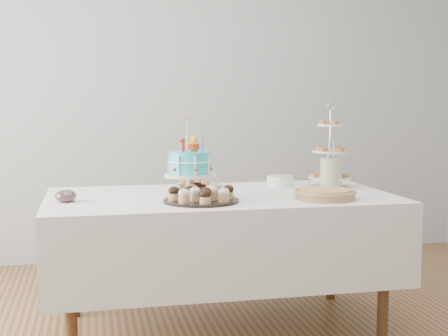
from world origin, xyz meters
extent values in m
cube|color=#A5A8AA|center=(0.00, 2.00, 1.35)|extent=(5.00, 0.04, 2.70)
cube|color=silver|center=(0.00, 0.30, 0.55)|extent=(1.92, 1.02, 0.45)
cylinder|color=#50311B|center=(-0.82, -0.07, 0.34)|extent=(0.06, 0.06, 0.67)
cylinder|color=#50311B|center=(0.82, -0.07, 0.34)|extent=(0.06, 0.06, 0.67)
cylinder|color=#50311B|center=(-0.82, 0.67, 0.34)|extent=(0.06, 0.06, 0.67)
cylinder|color=#50311B|center=(0.82, 0.67, 0.34)|extent=(0.06, 0.06, 0.67)
cylinder|color=#31CBD8|center=(-0.18, 0.22, 0.96)|extent=(0.22, 0.22, 0.12)
torus|color=white|center=(-0.18, 0.22, 0.97)|extent=(0.24, 0.24, 0.01)
cube|color=red|center=(-0.22, 0.21, 1.06)|extent=(0.02, 0.02, 0.07)
cylinder|color=blue|center=(-0.12, 0.19, 1.06)|extent=(0.01, 0.01, 0.07)
cylinder|color=silver|center=(-0.20, 0.25, 1.11)|extent=(0.00, 0.00, 0.17)
cylinder|color=gold|center=(-0.20, 0.25, 1.20)|extent=(0.04, 0.04, 0.01)
cylinder|color=black|center=(-0.15, 0.07, 0.78)|extent=(0.40, 0.40, 0.01)
ellipsoid|color=black|center=(-0.23, 0.07, 0.83)|extent=(0.06, 0.06, 0.04)
ellipsoid|color=beige|center=(-0.07, 0.07, 0.83)|extent=(0.06, 0.06, 0.04)
cylinder|color=tan|center=(0.52, 0.03, 0.79)|extent=(0.31, 0.31, 0.04)
cylinder|color=tan|center=(0.52, 0.03, 0.81)|extent=(0.28, 0.28, 0.02)
torus|color=tan|center=(0.52, 0.03, 0.81)|extent=(0.34, 0.34, 0.02)
cylinder|color=silver|center=(0.73, 0.49, 1.01)|extent=(0.01, 0.01, 0.47)
cylinder|color=white|center=(0.73, 0.49, 0.83)|extent=(0.26, 0.26, 0.01)
cylinder|color=white|center=(0.73, 0.49, 0.99)|extent=(0.22, 0.22, 0.01)
cylinder|color=white|center=(0.73, 0.49, 1.15)|extent=(0.16, 0.16, 0.01)
torus|color=silver|center=(0.73, 0.49, 1.26)|extent=(0.05, 0.01, 0.05)
cylinder|color=white|center=(0.44, 0.58, 0.80)|extent=(0.17, 0.17, 0.06)
cylinder|color=white|center=(-0.10, 0.65, 0.78)|extent=(0.26, 0.26, 0.01)
ellipsoid|color=silver|center=(-0.84, 0.24, 0.80)|extent=(0.11, 0.11, 0.06)
cylinder|color=maroon|center=(-0.84, 0.24, 0.80)|extent=(0.07, 0.07, 0.03)
ellipsoid|color=silver|center=(-0.84, 0.22, 0.80)|extent=(0.11, 0.11, 0.07)
cylinder|color=maroon|center=(-0.84, 0.22, 0.80)|extent=(0.08, 0.08, 0.03)
cylinder|color=#EFE6CF|center=(0.70, 0.41, 0.86)|extent=(0.13, 0.13, 0.18)
cylinder|color=#EFE6CF|center=(0.77, 0.40, 0.88)|extent=(0.01, 0.01, 0.10)
camera|label=1|loc=(-0.72, -3.09, 1.28)|focal=50.00mm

